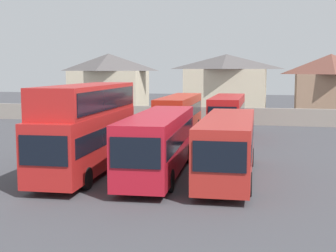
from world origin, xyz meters
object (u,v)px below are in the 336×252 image
object	(u,v)px
bus_1	(87,124)
bus_3	(228,143)
house_terrace_left	(109,83)
house_terrace_right	(330,85)
bus_4	(179,113)
bus_2	(159,140)
house_terrace_centre	(226,85)
bus_5	(227,114)

from	to	relation	value
bus_1	bus_3	xyz separation A→B (m)	(7.80, 0.45, -0.91)
bus_1	house_terrace_left	world-z (taller)	house_terrace_left
bus_1	bus_3	distance (m)	7.87
bus_1	house_terrace_right	distance (m)	39.42
bus_3	bus_4	bearing A→B (deg)	-161.70
bus_1	bus_2	size ratio (longest dim) A/B	0.96
bus_1	house_terrace_centre	world-z (taller)	house_terrace_centre
bus_5	house_terrace_right	bearing A→B (deg)	151.27
bus_1	bus_2	world-z (taller)	bus_1
bus_1	house_terrace_right	xyz separation A→B (m)	(16.48, 35.79, 1.12)
bus_4	house_terrace_right	size ratio (longest dim) A/B	1.42
house_terrace_centre	bus_2	bearing A→B (deg)	-89.98
bus_2	bus_3	distance (m)	3.78
bus_5	house_terrace_left	xyz separation A→B (m)	(-17.66, 19.47, 2.01)
bus_4	bus_3	bearing A→B (deg)	18.33
bus_4	house_terrace_right	bearing A→B (deg)	141.72
bus_2	house_terrace_right	size ratio (longest dim) A/B	1.41
bus_3	house_terrace_right	bearing A→B (deg)	164.07
bus_1	bus_2	bearing A→B (deg)	93.25
bus_2	house_terrace_left	size ratio (longest dim) A/B	1.22
bus_1	bus_3	size ratio (longest dim) A/B	1.00
bus_4	house_terrace_left	size ratio (longest dim) A/B	1.23
bus_1	bus_2	distance (m)	4.13
bus_4	house_terrace_left	xyz separation A→B (m)	(-13.47, 19.39, 2.03)
bus_5	house_terrace_right	world-z (taller)	house_terrace_right
bus_1	bus_5	bearing A→B (deg)	155.86
bus_3	house_terrace_left	distance (m)	39.95
bus_1	house_terrace_left	distance (m)	37.22
house_terrace_centre	house_terrace_left	bearing A→B (deg)	-179.08
bus_2	bus_3	world-z (taller)	bus_2
house_terrace_centre	bus_4	bearing A→B (deg)	-95.81
bus_3	house_terrace_left	xyz separation A→B (m)	(-19.26, 34.94, 2.14)
bus_5	house_terrace_right	xyz separation A→B (m)	(10.29, 19.87, 1.90)
bus_4	house_terrace_centre	world-z (taller)	house_terrace_centre
bus_5	house_terrace_right	distance (m)	22.45
bus_2	house_terrace_centre	bearing A→B (deg)	176.10
bus_1	bus_3	world-z (taller)	bus_1
bus_1	bus_4	bearing A→B (deg)	169.97
house_terrace_centre	house_terrace_right	bearing A→B (deg)	0.72
bus_3	house_terrace_centre	xyz separation A→B (m)	(-3.79, 35.18, 2.04)
house_terrace_left	bus_5	bearing A→B (deg)	-47.79
bus_2	house_terrace_centre	world-z (taller)	house_terrace_centre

